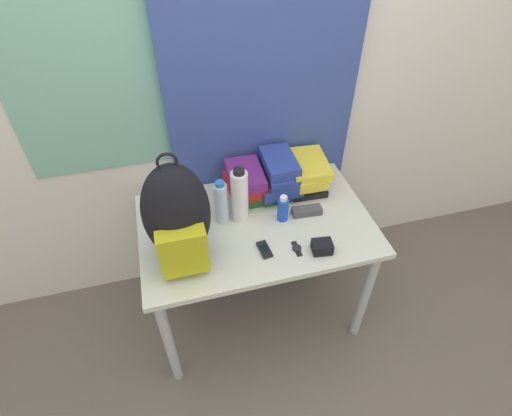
{
  "coord_description": "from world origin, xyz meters",
  "views": [
    {
      "loc": [
        -0.36,
        -0.99,
        2.13
      ],
      "look_at": [
        0.0,
        0.36,
        0.83
      ],
      "focal_mm": 28.0,
      "sensor_mm": 36.0,
      "label": 1
    }
  ],
  "objects_px": {
    "book_stack_center": "(278,176)",
    "wristwatch": "(297,248)",
    "sunglasses_case": "(307,211)",
    "sports_bottle": "(240,196)",
    "sunscreen_bottle": "(283,209)",
    "book_stack_right": "(306,173)",
    "backpack": "(177,217)",
    "book_stack_left": "(247,183)",
    "water_bottle": "(221,203)",
    "camera_pouch": "(322,247)",
    "cell_phone": "(264,250)"
  },
  "relations": [
    {
      "from": "water_bottle",
      "to": "sunglasses_case",
      "type": "xyz_separation_m",
      "value": [
        0.42,
        -0.07,
        -0.1
      ]
    },
    {
      "from": "water_bottle",
      "to": "camera_pouch",
      "type": "height_order",
      "value": "water_bottle"
    },
    {
      "from": "book_stack_center",
      "to": "sunscreen_bottle",
      "type": "height_order",
      "value": "book_stack_center"
    },
    {
      "from": "water_bottle",
      "to": "sunscreen_bottle",
      "type": "relative_size",
      "value": 1.65
    },
    {
      "from": "sports_bottle",
      "to": "sunscreen_bottle",
      "type": "distance_m",
      "value": 0.22
    },
    {
      "from": "book_stack_left",
      "to": "sunscreen_bottle",
      "type": "bearing_deg",
      "value": -59.43
    },
    {
      "from": "book_stack_right",
      "to": "sunscreen_bottle",
      "type": "xyz_separation_m",
      "value": [
        -0.2,
        -0.22,
        -0.02
      ]
    },
    {
      "from": "book_stack_center",
      "to": "sunglasses_case",
      "type": "distance_m",
      "value": 0.24
    },
    {
      "from": "sunscreen_bottle",
      "to": "wristwatch",
      "type": "relative_size",
      "value": 1.58
    },
    {
      "from": "sports_bottle",
      "to": "wristwatch",
      "type": "bearing_deg",
      "value": -53.48
    },
    {
      "from": "camera_pouch",
      "to": "water_bottle",
      "type": "bearing_deg",
      "value": 141.46
    },
    {
      "from": "cell_phone",
      "to": "camera_pouch",
      "type": "relative_size",
      "value": 1.04
    },
    {
      "from": "sunglasses_case",
      "to": "wristwatch",
      "type": "bearing_deg",
      "value": -120.75
    },
    {
      "from": "sports_bottle",
      "to": "sunscreen_bottle",
      "type": "xyz_separation_m",
      "value": [
        0.2,
        -0.06,
        -0.08
      ]
    },
    {
      "from": "water_bottle",
      "to": "camera_pouch",
      "type": "xyz_separation_m",
      "value": [
        0.4,
        -0.32,
        -0.09
      ]
    },
    {
      "from": "book_stack_right",
      "to": "water_bottle",
      "type": "xyz_separation_m",
      "value": [
        -0.49,
        -0.15,
        0.03
      ]
    },
    {
      "from": "book_stack_right",
      "to": "sunglasses_case",
      "type": "relative_size",
      "value": 1.94
    },
    {
      "from": "camera_pouch",
      "to": "sports_bottle",
      "type": "bearing_deg",
      "value": 134.67
    },
    {
      "from": "wristwatch",
      "to": "book_stack_left",
      "type": "bearing_deg",
      "value": 106.99
    },
    {
      "from": "water_bottle",
      "to": "sports_bottle",
      "type": "xyz_separation_m",
      "value": [
        0.09,
        -0.01,
        0.03
      ]
    },
    {
      "from": "book_stack_left",
      "to": "water_bottle",
      "type": "relative_size",
      "value": 1.08
    },
    {
      "from": "book_stack_center",
      "to": "wristwatch",
      "type": "height_order",
      "value": "book_stack_center"
    },
    {
      "from": "book_stack_center",
      "to": "wristwatch",
      "type": "bearing_deg",
      "value": -95.27
    },
    {
      "from": "water_bottle",
      "to": "book_stack_left",
      "type": "bearing_deg",
      "value": 41.28
    },
    {
      "from": "book_stack_right",
      "to": "cell_phone",
      "type": "relative_size",
      "value": 2.89
    },
    {
      "from": "backpack",
      "to": "wristwatch",
      "type": "height_order",
      "value": "backpack"
    },
    {
      "from": "wristwatch",
      "to": "book_stack_right",
      "type": "bearing_deg",
      "value": 65.58
    },
    {
      "from": "backpack",
      "to": "camera_pouch",
      "type": "relative_size",
      "value": 5.58
    },
    {
      "from": "sunscreen_bottle",
      "to": "camera_pouch",
      "type": "relative_size",
      "value": 1.48
    },
    {
      "from": "book_stack_center",
      "to": "book_stack_right",
      "type": "xyz_separation_m",
      "value": [
        0.15,
        0.0,
        -0.01
      ]
    },
    {
      "from": "book_stack_left",
      "to": "sports_bottle",
      "type": "relative_size",
      "value": 0.88
    },
    {
      "from": "book_stack_right",
      "to": "wristwatch",
      "type": "relative_size",
      "value": 3.22
    },
    {
      "from": "backpack",
      "to": "water_bottle",
      "type": "relative_size",
      "value": 2.29
    },
    {
      "from": "sunglasses_case",
      "to": "cell_phone",
      "type": "bearing_deg",
      "value": -146.05
    },
    {
      "from": "book_stack_right",
      "to": "wristwatch",
      "type": "height_order",
      "value": "book_stack_right"
    },
    {
      "from": "sunscreen_bottle",
      "to": "cell_phone",
      "type": "distance_m",
      "value": 0.24
    },
    {
      "from": "cell_phone",
      "to": "sunglasses_case",
      "type": "bearing_deg",
      "value": 33.95
    },
    {
      "from": "backpack",
      "to": "camera_pouch",
      "type": "distance_m",
      "value": 0.67
    },
    {
      "from": "book_stack_left",
      "to": "wristwatch",
      "type": "distance_m",
      "value": 0.45
    },
    {
      "from": "camera_pouch",
      "to": "wristwatch",
      "type": "xyz_separation_m",
      "value": [
        -0.11,
        0.04,
        -0.02
      ]
    },
    {
      "from": "camera_pouch",
      "to": "wristwatch",
      "type": "distance_m",
      "value": 0.12
    },
    {
      "from": "sports_bottle",
      "to": "wristwatch",
      "type": "distance_m",
      "value": 0.37
    },
    {
      "from": "water_bottle",
      "to": "wristwatch",
      "type": "distance_m",
      "value": 0.42
    },
    {
      "from": "book_stack_left",
      "to": "book_stack_right",
      "type": "bearing_deg",
      "value": 0.52
    },
    {
      "from": "cell_phone",
      "to": "camera_pouch",
      "type": "bearing_deg",
      "value": -15.03
    },
    {
      "from": "book_stack_center",
      "to": "sports_bottle",
      "type": "relative_size",
      "value": 0.93
    },
    {
      "from": "water_bottle",
      "to": "sunscreen_bottle",
      "type": "bearing_deg",
      "value": -13.64
    },
    {
      "from": "book_stack_center",
      "to": "sunscreen_bottle",
      "type": "bearing_deg",
      "value": -100.92
    },
    {
      "from": "book_stack_center",
      "to": "wristwatch",
      "type": "distance_m",
      "value": 0.44
    },
    {
      "from": "backpack",
      "to": "cell_phone",
      "type": "distance_m",
      "value": 0.43
    }
  ]
}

